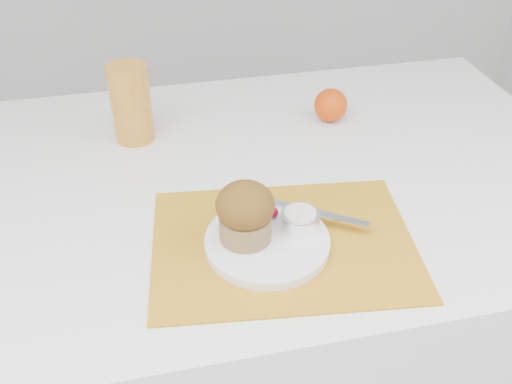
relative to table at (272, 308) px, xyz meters
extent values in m
cube|color=white|center=(0.00, 0.00, 0.00)|extent=(1.20, 0.80, 0.75)
cube|color=#C6861B|center=(-0.04, -0.20, 0.38)|extent=(0.44, 0.35, 0.00)
cylinder|color=white|center=(-0.06, -0.20, 0.39)|extent=(0.20, 0.20, 0.02)
cylinder|color=white|center=(-0.01, -0.19, 0.41)|extent=(0.07, 0.07, 0.03)
cylinder|color=white|center=(-0.01, -0.19, 0.42)|extent=(0.06, 0.06, 0.01)
ellipsoid|color=#5E0213|center=(-0.04, -0.15, 0.40)|extent=(0.02, 0.02, 0.02)
ellipsoid|color=#59020E|center=(-0.01, -0.16, 0.40)|extent=(0.02, 0.02, 0.02)
cube|color=silver|center=(0.02, -0.16, 0.40)|extent=(0.16, 0.11, 0.00)
sphere|color=#D94607|center=(0.16, 0.16, 0.41)|extent=(0.07, 0.07, 0.07)
cylinder|color=orange|center=(-0.25, 0.17, 0.45)|extent=(0.09, 0.09, 0.16)
cylinder|color=olive|center=(-0.10, -0.19, 0.42)|extent=(0.10, 0.10, 0.04)
ellipsoid|color=#3C240A|center=(-0.10, -0.19, 0.46)|extent=(0.09, 0.09, 0.07)
camera|label=1|loc=(-0.22, -0.84, 0.97)|focal=40.00mm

